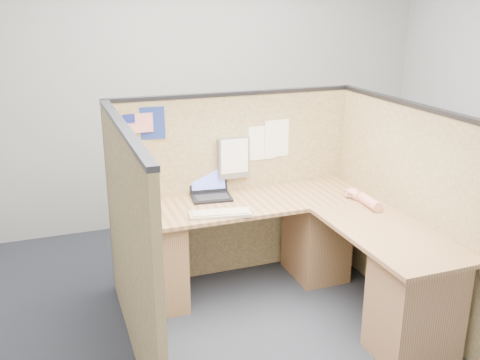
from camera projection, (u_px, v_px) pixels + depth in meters
name	position (u px, v px, depth m)	size (l,w,h in m)	color
floor	(283.00, 330.00, 3.75)	(5.00, 5.00, 0.00)	#1E222A
wall_back	(193.00, 87.00, 5.32)	(5.00, 5.00, 0.00)	#A6A9AC
cubicle_partitions	(261.00, 208.00, 3.89)	(2.06, 1.83, 1.53)	brown
l_desk	(291.00, 259.00, 3.94)	(1.95, 1.75, 0.73)	brown
laptop	(209.00, 190.00, 4.22)	(0.33, 0.32, 0.22)	black
keyboard	(220.00, 214.00, 3.84)	(0.46, 0.23, 0.03)	tan
mouse	(352.00, 195.00, 4.20)	(0.11, 0.07, 0.05)	silver
hand_forearm	(364.00, 199.00, 4.06)	(0.12, 0.41, 0.09)	tan
blue_poster	(153.00, 123.00, 3.98)	(0.18, 0.00, 0.25)	navy
american_flag	(135.00, 125.00, 3.93)	(0.23, 0.01, 0.39)	olive
file_holder	(234.00, 158.00, 4.26)	(0.26, 0.05, 0.33)	slate
paper_left	(278.00, 138.00, 4.38)	(0.24, 0.00, 0.31)	white
paper_right	(261.00, 143.00, 4.34)	(0.22, 0.00, 0.28)	white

